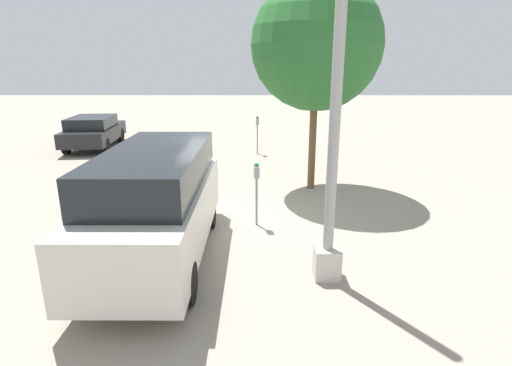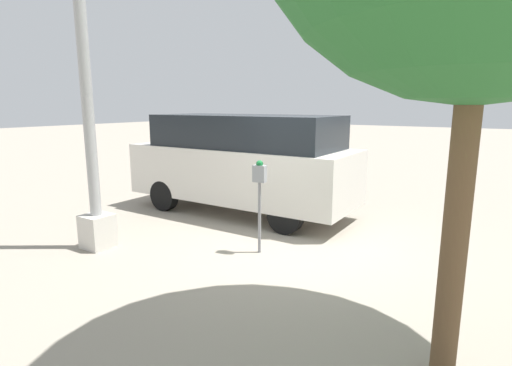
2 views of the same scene
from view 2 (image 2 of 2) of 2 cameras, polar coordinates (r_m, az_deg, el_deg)
name	(u,v)px [view 2 (image 2 of 2)]	position (r m, az deg, el deg)	size (l,w,h in m)	color
ground_plane	(288,249)	(6.62, 4.53, -9.33)	(80.00, 80.00, 0.00)	gray
parking_meter_near	(260,185)	(6.15, 0.51, -0.33)	(0.21, 0.13, 1.48)	gray
lamp_post	(89,128)	(6.79, -22.71, 7.27)	(0.44, 0.44, 5.63)	beige
parked_van	(242,161)	(8.53, -1.97, 3.20)	(4.92, 1.81, 2.10)	beige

